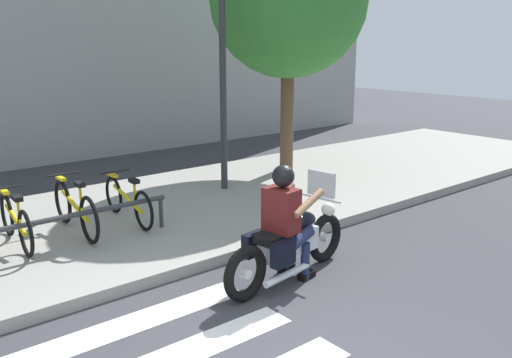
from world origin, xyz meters
The scene contains 8 objects.
sidewalk centered at (0.00, 4.42, 0.07)m, with size 24.00×4.40×0.15m, color gray.
crosswalk_stripe_4 centered at (-0.71, 1.60, 0.00)m, with size 2.80×0.40×0.01m, color white.
motorcycle centered at (1.37, 1.38, 0.46)m, with size 2.15×0.75×1.23m.
rider centered at (1.29, 1.37, 0.83)m, with size 0.68×0.60×1.44m.
bicycle_3 centered at (-0.95, 4.20, 0.49)m, with size 0.48×1.57×0.74m.
bicycle_4 centered at (-0.15, 4.20, 0.51)m, with size 0.48×1.75×0.80m.
bicycle_5 centered at (0.66, 4.20, 0.48)m, with size 0.48×1.66×0.71m.
street_lamp centered at (2.91, 4.82, 2.52)m, with size 0.28×0.28×4.14m.
Camera 1 is at (-2.78, -3.05, 2.80)m, focal length 37.85 mm.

